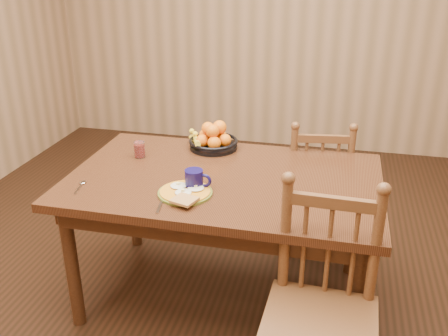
% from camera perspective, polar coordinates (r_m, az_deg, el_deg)
% --- Properties ---
extents(room, '(4.52, 5.02, 2.72)m').
position_cam_1_polar(room, '(2.39, 0.00, 12.15)').
color(room, black).
rests_on(room, ground).
extents(dining_table, '(1.60, 1.00, 0.75)m').
position_cam_1_polar(dining_table, '(2.62, 0.00, -2.70)').
color(dining_table, black).
rests_on(dining_table, ground).
extents(chair_far, '(0.46, 0.44, 0.90)m').
position_cam_1_polar(chair_far, '(3.23, 10.51, -2.29)').
color(chair_far, '#472515').
rests_on(chair_far, ground).
extents(chair_near, '(0.47, 0.45, 0.99)m').
position_cam_1_polar(chair_near, '(2.14, 11.04, -15.89)').
color(chair_near, '#472515').
rests_on(chair_near, ground).
extents(breakfast_plate, '(0.26, 0.30, 0.04)m').
position_cam_1_polar(breakfast_plate, '(2.40, -4.46, -2.78)').
color(breakfast_plate, '#59601E').
rests_on(breakfast_plate, dining_table).
extents(fork, '(0.05, 0.18, 0.00)m').
position_cam_1_polar(fork, '(2.33, -6.99, -3.96)').
color(fork, silver).
rests_on(fork, dining_table).
extents(spoon, '(0.05, 0.16, 0.01)m').
position_cam_1_polar(spoon, '(2.59, -15.99, -1.82)').
color(spoon, silver).
rests_on(spoon, dining_table).
extents(coffee_mug, '(0.13, 0.09, 0.10)m').
position_cam_1_polar(coffee_mug, '(2.43, -3.34, -1.32)').
color(coffee_mug, '#0E0A3A').
rests_on(coffee_mug, dining_table).
extents(juice_glass, '(0.06, 0.06, 0.09)m').
position_cam_1_polar(juice_glass, '(2.85, -9.63, 2.05)').
color(juice_glass, silver).
rests_on(juice_glass, dining_table).
extents(fruit_bowl, '(0.32, 0.29, 0.17)m').
position_cam_1_polar(fruit_bowl, '(2.94, -1.32, 3.31)').
color(fruit_bowl, black).
rests_on(fruit_bowl, dining_table).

